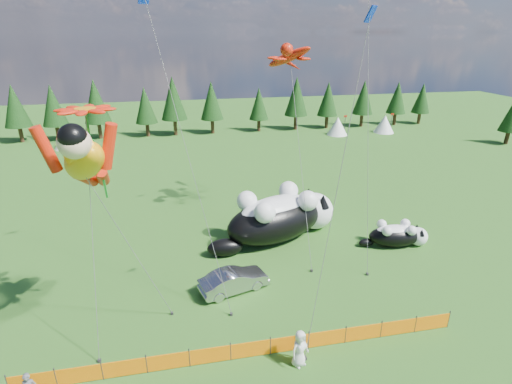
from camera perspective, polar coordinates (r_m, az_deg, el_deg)
The scene contains 13 objects.
ground at distance 23.78m, azimuth -2.17°, elevation -17.54°, with size 160.00×160.00×0.00m, color #113A0A.
safety_fence at distance 21.23m, azimuth -0.77°, elevation -21.55°, with size 22.06×0.06×1.10m.
tree_line at distance 64.19m, azimuth -8.92°, elevation 11.66°, with size 90.00×4.00×8.00m, color black, non-canonical shape.
festival_tents at distance 61.33m, azimuth 1.91°, elevation 8.96°, with size 50.00×3.20×2.80m, color white, non-canonical shape.
cat_large at distance 30.91m, azimuth 3.60°, elevation -3.41°, with size 10.74×6.67×4.04m.
cat_small at distance 32.07m, azimuth 19.58°, elevation -5.77°, with size 5.27×2.38×1.91m.
car at distance 25.48m, azimuth -3.16°, elevation -12.52°, with size 1.52×4.36×1.44m, color #B1B0B5.
spectator_e at distance 20.67m, azimuth 6.27°, elevation -21.34°, with size 0.96×0.63×1.97m, color silver.
superhero_kite at distance 19.37m, azimuth -23.36°, elevation 4.08°, with size 6.41×6.64×12.37m.
gecko_kite at distance 32.74m, azimuth 4.70°, elevation 18.66°, with size 6.04×13.10×16.27m.
flower_kite at distance 19.66m, azimuth -23.15°, elevation 10.27°, with size 3.00×4.22×12.08m.
diamond_kite_a at distance 23.38m, azimuth -15.16°, elevation 23.77°, with size 4.06×5.47×18.05m.
diamond_kite_c at distance 18.16m, azimuth 15.41°, elevation 20.22°, with size 3.18×2.43×16.49m.
Camera 1 is at (-2.79, -18.17, 15.09)m, focal length 28.00 mm.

